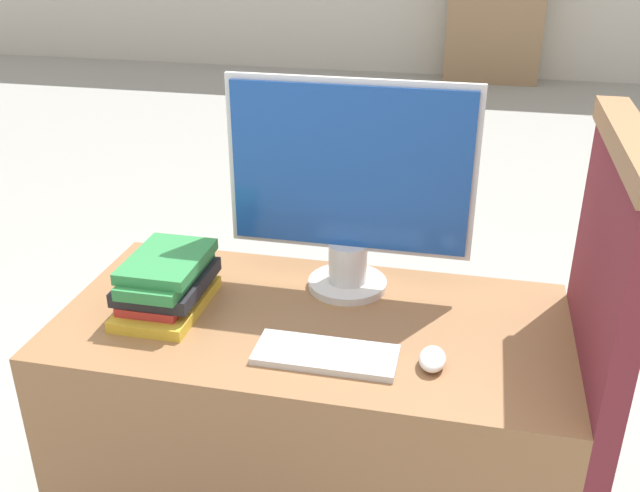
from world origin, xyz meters
The scene contains 6 objects.
desk centered at (0.00, 0.31, 0.36)m, with size 1.22×0.62×0.73m.
carrel_divider centered at (0.64, 0.28, 0.63)m, with size 0.07×0.57×1.24m.
monitor centered at (0.05, 0.49, 1.01)m, with size 0.61×0.20×0.54m.
keyboard centered at (0.07, 0.16, 0.74)m, with size 0.31×0.13×0.02m.
mouse centered at (0.30, 0.17, 0.75)m, with size 0.06×0.09×0.04m.
book_stack centered at (-0.36, 0.29, 0.80)m, with size 0.19×0.28×0.14m.
Camera 1 is at (0.34, -1.12, 1.63)m, focal length 40.00 mm.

